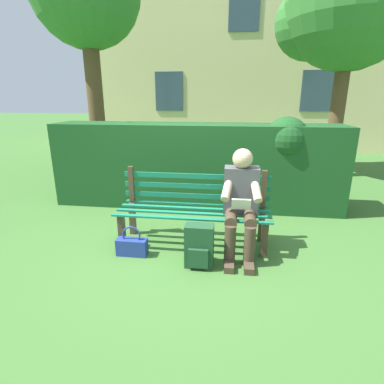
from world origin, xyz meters
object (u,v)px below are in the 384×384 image
object	(u,v)px
park_bench	(194,207)
tree_far	(345,7)
backpack	(199,246)
person_seated	(241,200)
handbag	(132,246)

from	to	relation	value
park_bench	tree_far	distance (m)	5.34
backpack	tree_far	distance (m)	5.81
person_seated	tree_far	distance (m)	5.16
handbag	tree_far	size ratio (longest dim) A/B	0.07
park_bench	tree_far	bearing A→B (deg)	-123.83
park_bench	backpack	world-z (taller)	park_bench
park_bench	handbag	xyz separation A→B (m)	(0.64, 0.43, -0.34)
park_bench	handbag	bearing A→B (deg)	33.90
park_bench	person_seated	size ratio (longest dim) A/B	1.52
park_bench	handbag	size ratio (longest dim) A/B	5.15
park_bench	person_seated	distance (m)	0.60
backpack	person_seated	bearing A→B (deg)	-137.70
person_seated	tree_far	size ratio (longest dim) A/B	0.25
backpack	tree_far	world-z (taller)	tree_far
backpack	handbag	size ratio (longest dim) A/B	1.33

